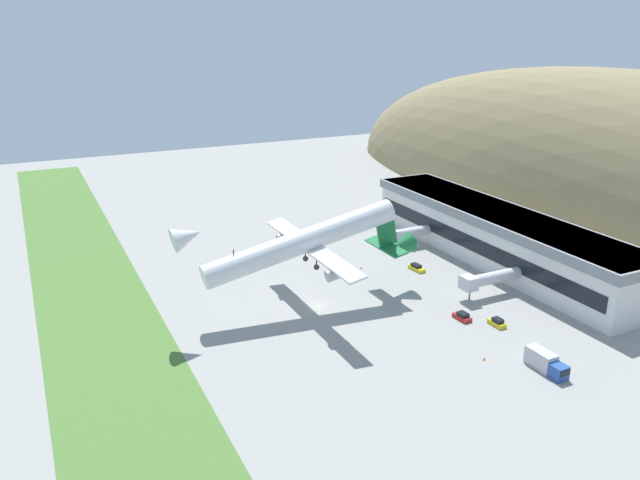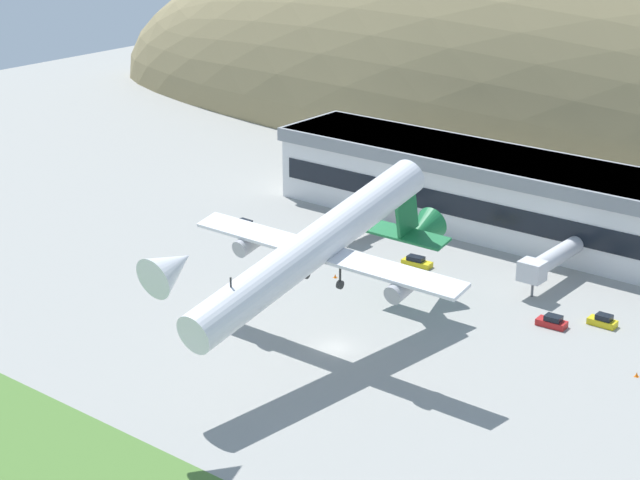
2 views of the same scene
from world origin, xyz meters
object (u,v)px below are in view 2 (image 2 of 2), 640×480
Objects in this scene: service_car_0 at (246,225)px; traffic_cone_0 at (335,276)px; service_car_3 at (417,262)px; jetway_0 at (364,211)px; jetway_1 at (549,260)px; service_car_1 at (552,322)px; service_car_2 at (603,321)px; cargo_airplane at (318,247)px; terminal_building at (507,191)px; traffic_cone_1 at (637,375)px.

service_car_0 is 25.50m from traffic_cone_0.
traffic_cone_0 is (-6.61, -11.35, -0.33)m from service_car_3.
jetway_1 is (33.41, -1.19, 0.00)m from jetway_0.
service_car_2 is at bearing 40.80° from service_car_1.
cargo_airplane is at bearing -129.78° from service_car_2.
terminal_building is 22.24m from service_car_3.
jetway_1 reaches higher than service_car_0.
cargo_airplane is 40.31m from service_car_2.
terminal_building is at bearing 36.21° from service_car_0.
jetway_0 is 15.98m from service_car_3.
service_car_0 is 7.76× the size of traffic_cone_0.
cargo_airplane reaches higher than traffic_cone_0.
service_car_3 is (14.35, -6.17, -3.38)m from jetway_0.
terminal_building is 42.75m from service_car_0.
jetway_1 is 14.04m from service_car_1.
service_car_3 is (-3.09, -21.03, -6.55)m from terminal_building.
service_car_1 is (22.74, -27.88, -6.51)m from terminal_building.
jetway_0 is 2.81× the size of service_car_0.
cargo_airplane is (20.89, -37.91, 9.88)m from jetway_0.
jetway_1 reaches higher than traffic_cone_1.
service_car_0 is (-37.54, 27.80, -13.23)m from cargo_airplane.
traffic_cone_0 is at bearing -120.20° from service_car_3.
traffic_cone_1 is (46.87, -2.06, 0.00)m from traffic_cone_0.
service_car_1 is 1.07× the size of service_car_2.
terminal_building is at bearing 93.74° from cargo_airplane.
service_car_1 is 32.75m from traffic_cone_0.
terminal_building is 6.55× the size of jetway_0.
service_car_2 is (61.90, 1.46, 0.01)m from service_car_0.
service_car_1 is (19.29, 24.89, -13.23)m from cargo_airplane.
service_car_2 is at bearing 50.22° from cargo_airplane.
jetway_0 is 42.37m from service_car_1.
terminal_building is 5.57× the size of jetway_1.
traffic_cone_0 is (-37.51, -8.88, -0.37)m from service_car_2.
service_car_0 is 1.12× the size of service_car_1.
cargo_airplane is 34.15m from service_car_1.
service_car_2 reaches higher than service_car_1.
service_car_1 is 26.72m from service_car_3.
traffic_cone_0 is at bearing -147.52° from jetway_1.
jetway_1 is at bearing 10.10° from service_car_0.
traffic_cone_1 is (33.72, 18.32, -13.59)m from cargo_airplane.
traffic_cone_1 is at bearing -24.45° from service_car_1.
service_car_3 is (-25.83, 6.85, -0.03)m from service_car_1.
traffic_cone_0 is at bearing -106.68° from terminal_building.
service_car_2 is at bearing 13.32° from traffic_cone_0.
jetway_1 is at bearing 14.66° from service_car_3.
traffic_cone_0 and traffic_cone_1 have the same top height.
service_car_3 is at bearing 59.80° from traffic_cone_0.
jetway_1 is at bearing 32.48° from traffic_cone_0.
jetway_1 is 25.63× the size of traffic_cone_1.
jetway_0 is (-17.44, -14.85, -3.17)m from terminal_building.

